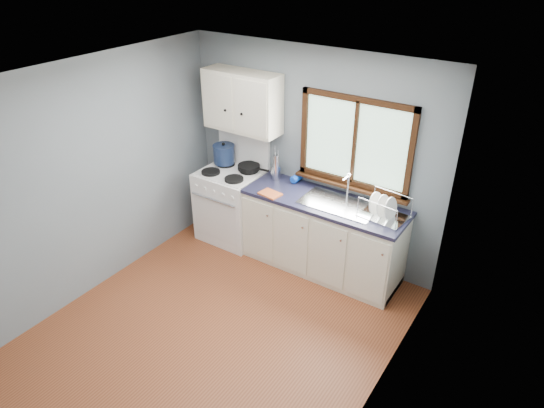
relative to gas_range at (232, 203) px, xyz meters
The scene contains 19 objects.
floor 1.82m from the gas_range, 57.18° to the right, with size 3.20×3.60×0.02m, color brown.
ceiling 2.67m from the gas_range, 57.18° to the right, with size 3.20×3.60×0.02m, color white.
wall_back 1.26m from the gas_range, 19.54° to the left, with size 3.20×0.02×2.50m, color slate.
wall_front 3.50m from the gas_range, 73.86° to the right, with size 3.20×0.02×2.50m, color slate.
wall_left 1.78m from the gas_range, 114.14° to the right, with size 0.02×3.60×2.50m, color slate.
wall_right 3.05m from the gas_range, 29.91° to the right, with size 0.02×3.60×2.50m, color slate.
gas_range is the anchor object (origin of this frame).
base_cabinets 1.31m from the gas_range, ahead, with size 1.85×0.60×0.88m.
countertop 1.37m from the gas_range, ahead, with size 1.89×0.64×0.04m, color black.
sink 1.53m from the gas_range, ahead, with size 0.84×0.46×0.44m.
window 1.81m from the gas_range, 11.37° to the left, with size 1.36×0.10×1.03m.
upper_cabinets 1.32m from the gas_range, 56.70° to the left, with size 0.95×0.35×0.70m.
skillet 0.55m from the gas_range, 38.80° to the left, with size 0.43×0.31×0.05m.
stockpot 0.63m from the gas_range, 146.19° to the left, with size 0.35×0.35×0.27m.
utensil_crock 0.77m from the gas_range, 19.27° to the left, with size 0.15×0.15×0.41m.
thermos 0.84m from the gas_range, 13.35° to the left, with size 0.08×0.08×0.33m, color silver.
soap_bottle 0.99m from the gas_range, 11.17° to the left, with size 0.09×0.09×0.25m, color blue.
dish_towel 0.87m from the gas_range, 15.67° to the right, with size 0.24×0.17×0.02m, color #CE5A2B.
dish_rack 2.04m from the gas_range, ahead, with size 0.51×0.41×0.24m.
Camera 1 is at (2.48, -2.75, 3.49)m, focal length 32.00 mm.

